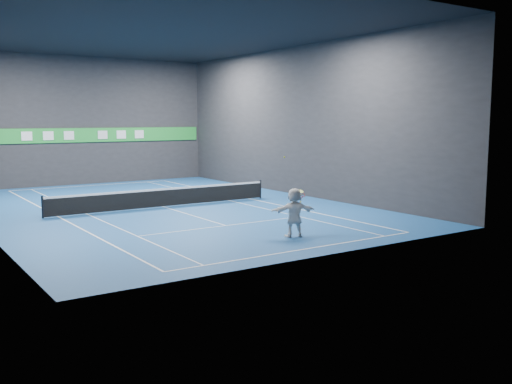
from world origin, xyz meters
TOP-DOWN VIEW (x-y plane):
  - ground at (0.00, 0.00)m, footprint 26.00×26.00m
  - ceiling at (0.00, 0.00)m, footprint 26.00×26.00m
  - wall_back at (0.00, 13.00)m, footprint 18.00×0.10m
  - wall_front at (0.00, -13.00)m, footprint 18.00×0.10m
  - wall_right at (9.00, 0.00)m, footprint 0.10×26.00m
  - baseline_near at (0.00, -11.89)m, footprint 10.98×0.08m
  - baseline_far at (0.00, 11.89)m, footprint 10.98×0.08m
  - sideline_doubles_left at (-5.49, 0.00)m, footprint 0.08×23.78m
  - sideline_doubles_right at (5.49, 0.00)m, footprint 0.08×23.78m
  - sideline_singles_left at (-4.11, 0.00)m, footprint 0.06×23.78m
  - sideline_singles_right at (4.11, 0.00)m, footprint 0.06×23.78m
  - service_line_near at (0.00, -6.40)m, footprint 8.23×0.06m
  - service_line_far at (0.00, 6.40)m, footprint 8.23×0.06m
  - center_service_line at (0.00, 0.00)m, footprint 0.06×12.80m
  - player at (1.04, -9.93)m, footprint 1.90×1.08m
  - tennis_ball at (0.61, -9.84)m, footprint 0.06×0.06m
  - tennis_net at (0.00, 0.00)m, footprint 12.50×0.10m
  - sponsor_banner at (0.00, 12.93)m, footprint 17.64×0.11m
  - tennis_racket at (1.44, -9.88)m, footprint 0.49×0.35m

SIDE VIEW (x-z plane):
  - ground at x=0.00m, z-range 0.00..0.00m
  - baseline_near at x=0.00m, z-range 0.00..0.01m
  - baseline_far at x=0.00m, z-range 0.00..0.01m
  - sideline_doubles_left at x=-5.49m, z-range 0.00..0.01m
  - sideline_doubles_right at x=5.49m, z-range 0.00..0.01m
  - sideline_singles_left at x=-4.11m, z-range 0.00..0.01m
  - sideline_singles_right at x=4.11m, z-range 0.00..0.01m
  - service_line_near at x=0.00m, z-range 0.00..0.01m
  - service_line_far at x=0.00m, z-range 0.00..0.01m
  - center_service_line at x=0.00m, z-range 0.00..0.01m
  - tennis_net at x=0.00m, z-range 0.00..1.07m
  - player at x=1.04m, z-range 0.00..1.95m
  - tennis_racket at x=1.44m, z-range 1.30..1.97m
  - tennis_ball at x=0.61m, z-range 3.14..3.21m
  - sponsor_banner at x=0.00m, z-range 3.00..4.00m
  - wall_back at x=0.00m, z-range 0.00..9.00m
  - wall_front at x=0.00m, z-range 0.00..9.00m
  - wall_right at x=9.00m, z-range 0.00..9.00m
  - ceiling at x=0.00m, z-range 9.00..9.00m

